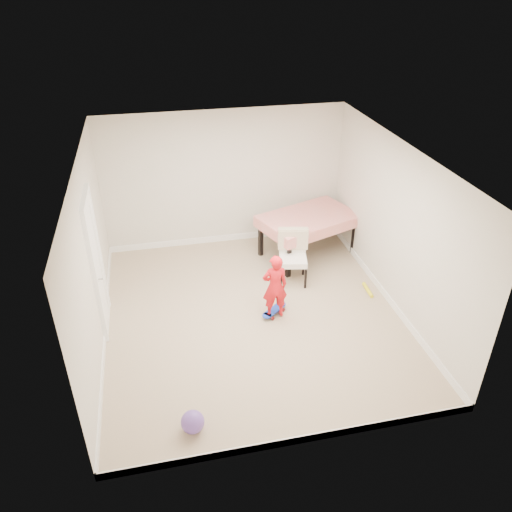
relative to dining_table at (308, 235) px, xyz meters
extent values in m
plane|color=tan|center=(-1.41, -1.64, -0.40)|extent=(5.00, 5.00, 0.00)
cube|color=silver|center=(-1.41, -1.64, 2.18)|extent=(4.50, 5.00, 0.04)
cube|color=beige|center=(-1.41, 0.84, 0.90)|extent=(4.50, 0.04, 2.60)
cube|color=beige|center=(-1.41, -4.12, 0.90)|extent=(4.50, 0.04, 2.60)
cube|color=beige|center=(-3.64, -1.64, 0.90)|extent=(0.04, 5.00, 2.60)
cube|color=beige|center=(0.82, -1.64, 0.90)|extent=(0.04, 5.00, 2.60)
cube|color=white|center=(-3.63, -1.34, 0.62)|extent=(0.11, 0.94, 2.11)
cube|color=white|center=(-1.41, 0.85, -0.34)|extent=(4.50, 0.02, 0.12)
cube|color=white|center=(-1.41, -4.13, -0.34)|extent=(4.50, 0.02, 0.12)
cube|color=white|center=(-3.65, -1.64, -0.34)|extent=(0.02, 5.00, 0.12)
cube|color=white|center=(0.83, -1.64, -0.34)|extent=(0.02, 5.00, 0.12)
imported|color=red|center=(-1.08, -1.75, 0.13)|extent=(0.39, 0.26, 1.07)
sphere|color=#6B49AF|center=(-2.56, -3.68, -0.26)|extent=(0.28, 0.28, 0.28)
cylinder|color=yellow|center=(0.63, -1.42, -0.37)|extent=(0.08, 0.40, 0.06)
camera|label=1|loc=(-2.70, -7.79, 4.40)|focal=35.00mm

